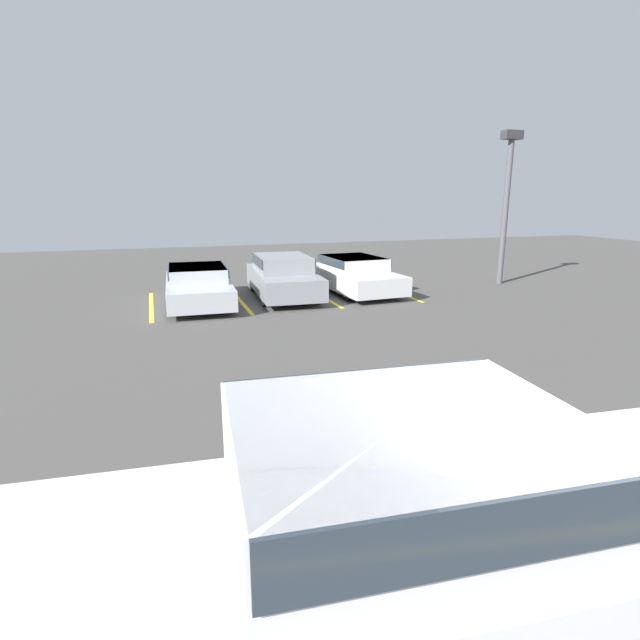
{
  "coord_description": "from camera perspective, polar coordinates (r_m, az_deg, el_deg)",
  "views": [
    {
      "loc": [
        -2.89,
        -2.56,
        3.16
      ],
      "look_at": [
        -0.16,
        5.63,
        1.0
      ],
      "focal_mm": 28.0,
      "sensor_mm": 36.0,
      "label": 1
    }
  ],
  "objects": [
    {
      "name": "ground_plane",
      "position": [
        4.99,
        25.69,
        -26.88
      ],
      "size": [
        60.0,
        60.0,
        0.0
      ],
      "primitive_type": "plane",
      "color": "#4C4947"
    },
    {
      "name": "stall_stripe_a",
      "position": [
        15.48,
        -18.72,
        1.53
      ],
      "size": [
        0.12,
        4.19,
        0.01
      ],
      "primitive_type": "cube",
      "color": "yellow",
      "rests_on": "ground_plane"
    },
    {
      "name": "parked_sedan_a",
      "position": [
        15.26,
        -13.77,
        4.03
      ],
      "size": [
        1.97,
        4.36,
        1.13
      ],
      "rotation": [
        0.0,
        0.0,
        -1.61
      ],
      "color": "#B7BABF",
      "rests_on": "ground_plane"
    },
    {
      "name": "light_post",
      "position": [
        19.41,
        20.58,
        13.34
      ],
      "size": [
        0.7,
        0.36,
        5.34
      ],
      "color": "#515156",
      "rests_on": "ground_plane"
    },
    {
      "name": "stall_stripe_d",
      "position": [
        17.27,
        8.27,
        3.37
      ],
      "size": [
        0.12,
        4.19,
        0.01
      ],
      "primitive_type": "cube",
      "color": "yellow",
      "rests_on": "ground_plane"
    },
    {
      "name": "wheel_stop_curb",
      "position": [
        18.65,
        -5.15,
        4.46
      ],
      "size": [
        1.85,
        0.2,
        0.14
      ],
      "primitive_type": "cube",
      "color": "#B7B2A8",
      "rests_on": "ground_plane"
    },
    {
      "name": "parked_sedan_b",
      "position": [
        15.94,
        -4.24,
        5.14
      ],
      "size": [
        2.01,
        4.3,
        1.32
      ],
      "rotation": [
        0.0,
        0.0,
        -1.62
      ],
      "color": "gray",
      "rests_on": "ground_plane"
    },
    {
      "name": "stall_stripe_b",
      "position": [
        15.67,
        -9.13,
        2.25
      ],
      "size": [
        0.12,
        4.19,
        0.01
      ],
      "primitive_type": "cube",
      "color": "yellow",
      "rests_on": "ground_plane"
    },
    {
      "name": "pickup_truck",
      "position": [
        3.78,
        14.26,
        -23.03
      ],
      "size": [
        6.27,
        2.42,
        1.83
      ],
      "rotation": [
        0.0,
        0.0,
        -0.08
      ],
      "color": "silver",
      "rests_on": "ground_plane"
    },
    {
      "name": "stall_stripe_c",
      "position": [
        16.28,
        -0.0,
        2.87
      ],
      "size": [
        0.12,
        4.19,
        0.01
      ],
      "primitive_type": "cube",
      "color": "yellow",
      "rests_on": "ground_plane"
    },
    {
      "name": "parked_sedan_c",
      "position": [
        16.81,
        3.86,
        5.36
      ],
      "size": [
        2.09,
        4.44,
        1.18
      ],
      "rotation": [
        0.0,
        0.0,
        -1.51
      ],
      "color": "silver",
      "rests_on": "ground_plane"
    }
  ]
}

